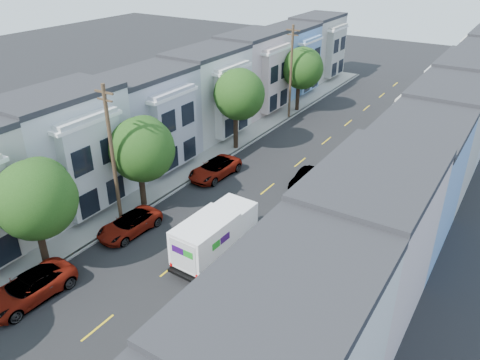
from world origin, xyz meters
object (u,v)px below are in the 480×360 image
object	(u,v)px
parked_left_c	(129,225)
utility_pole_far	(291,73)
tree_far_r	(418,101)
lead_sedan	(306,178)
tree_d	(238,95)
tree_e	(302,68)
parked_left_b	(28,288)
tree_b	(35,200)
tree_c	(141,149)
parked_right_c	(354,167)
utility_pole_near	(113,157)
parked_right_d	(383,137)
parked_left_d	(215,169)
fedex_truck	(215,234)
parked_right_b	(204,323)

from	to	relation	value
parked_left_c	utility_pole_far	bearing A→B (deg)	97.11
tree_far_r	lead_sedan	bearing A→B (deg)	-106.82
tree_d	tree_e	distance (m)	13.21
parked_left_b	tree_b	bearing A→B (deg)	123.56
tree_c	parked_right_c	bearing A→B (deg)	50.88
tree_b	parked_left_c	xyz separation A→B (m)	(1.40, 5.48, -4.20)
utility_pole_near	utility_pole_far	xyz separation A→B (m)	(0.00, 26.00, 0.00)
tree_d	parked_left_c	distance (m)	16.80
utility_pole_near	parked_right_d	xyz separation A→B (m)	(11.20, 24.35, -4.48)
tree_far_r	parked_left_d	bearing A→B (deg)	-123.11
fedex_truck	tree_e	bearing A→B (deg)	107.77
tree_e	utility_pole_far	bearing A→B (deg)	-89.96
lead_sedan	utility_pole_far	bearing A→B (deg)	123.77
utility_pole_near	parked_right_c	distance (m)	20.39
utility_pole_near	lead_sedan	bearing A→B (deg)	55.25
parked_left_c	parked_right_b	xyz separation A→B (m)	(9.80, -4.66, -0.00)
tree_far_r	tree_c	bearing A→B (deg)	-117.83
parked_left_c	parked_right_d	world-z (taller)	parked_right_d
fedex_truck	tree_d	bearing A→B (deg)	119.84
tree_d	parked_left_d	world-z (taller)	tree_d
parked_left_d	parked_right_c	bearing A→B (deg)	38.51
tree_b	parked_right_c	xyz separation A→B (m)	(11.20, 22.49, -4.20)
parked_left_c	parked_right_c	bearing A→B (deg)	64.14
utility_pole_far	tree_c	bearing A→B (deg)	-90.00
tree_b	fedex_truck	xyz separation A→B (m)	(7.87, 6.50, -3.19)
tree_c	parked_right_b	size ratio (longest dim) A/B	1.64
tree_e	parked_left_b	xyz separation A→B (m)	(1.40, -37.14, -4.33)
lead_sedan	parked_left_b	size ratio (longest dim) A/B	0.71
parked_left_c	parked_right_c	world-z (taller)	parked_right_c
tree_e	utility_pole_far	world-z (taller)	utility_pole_far
parked_right_b	parked_right_d	bearing A→B (deg)	94.44
tree_c	tree_d	xyz separation A→B (m)	(-0.00, 12.81, 0.69)
tree_far_r	utility_pole_near	xyz separation A→B (m)	(-13.19, -27.65, 1.39)
tree_b	fedex_truck	world-z (taller)	tree_b
tree_b	parked_right_d	size ratio (longest dim) A/B	1.49
parked_right_c	fedex_truck	bearing A→B (deg)	-96.12
tree_c	utility_pole_far	distance (m)	23.35
tree_d	fedex_truck	world-z (taller)	tree_d
parked_left_b	parked_right_b	xyz separation A→B (m)	(9.80, 3.23, -0.08)
tree_e	parked_right_b	world-z (taller)	tree_e
tree_c	parked_right_b	bearing A→B (deg)	-35.16
utility_pole_far	fedex_truck	size ratio (longest dim) A/B	1.61
tree_e	fedex_truck	xyz separation A→B (m)	(7.87, -28.23, -3.40)
utility_pole_far	parked_left_d	size ratio (longest dim) A/B	1.94
lead_sedan	parked_left_b	world-z (taller)	parked_left_b
tree_e	utility_pole_far	distance (m)	2.67
tree_e	tree_far_r	distance (m)	13.30
parked_left_b	parked_left_c	size ratio (longest dim) A/B	1.12
parked_left_c	parked_left_d	xyz separation A→B (m)	(0.00, 10.14, 0.06)
tree_c	parked_left_c	distance (m)	5.40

